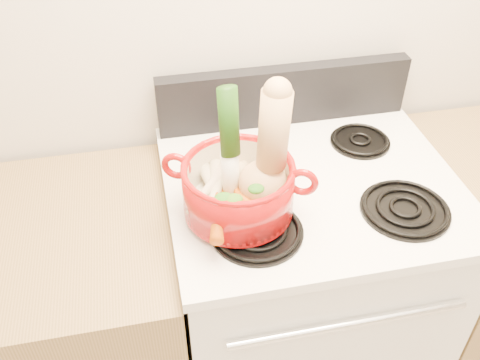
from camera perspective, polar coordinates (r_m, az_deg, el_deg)
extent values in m
cube|color=beige|center=(1.55, 4.76, 18.25)|extent=(3.50, 0.02, 2.60)
cube|color=silver|center=(1.79, 6.35, -12.25)|extent=(0.76, 0.65, 0.92)
cube|color=white|center=(1.45, 7.67, -0.54)|extent=(0.78, 0.67, 0.03)
cube|color=black|center=(1.62, 4.74, 9.02)|extent=(0.76, 0.05, 0.18)
cylinder|color=silver|center=(1.35, 11.62, -14.80)|extent=(0.60, 0.02, 0.02)
cylinder|color=black|center=(1.28, 1.81, -5.37)|extent=(0.22, 0.22, 0.02)
cylinder|color=black|center=(1.39, 17.21, -2.88)|extent=(0.22, 0.22, 0.02)
cylinder|color=black|center=(1.50, -0.80, 2.58)|extent=(0.17, 0.17, 0.02)
cylinder|color=black|center=(1.60, 12.70, 4.18)|extent=(0.17, 0.17, 0.02)
cylinder|color=#970A0A|center=(1.27, -0.18, -0.91)|extent=(0.35, 0.35, 0.13)
torus|color=#970A0A|center=(1.28, -6.81, 1.50)|extent=(0.07, 0.05, 0.07)
torus|color=#970A0A|center=(1.23, 6.69, -0.23)|extent=(0.07, 0.05, 0.07)
cylinder|color=white|center=(1.22, -1.07, 3.67)|extent=(0.06, 0.09, 0.31)
ellipsoid|color=#D3B982|center=(1.36, -0.75, 1.15)|extent=(0.09, 0.08, 0.04)
cone|color=beige|center=(1.30, -2.89, -0.97)|extent=(0.06, 0.20, 0.05)
cone|color=beige|center=(1.28, -2.69, -1.30)|extent=(0.13, 0.20, 0.06)
cone|color=beige|center=(1.29, -2.80, -0.84)|extent=(0.08, 0.18, 0.05)
cone|color=beige|center=(1.28, -3.40, -0.81)|extent=(0.15, 0.15, 0.05)
cone|color=#C35909|center=(1.26, -1.38, -2.75)|extent=(0.03, 0.16, 0.05)
cone|color=#CA4B0A|center=(1.22, -2.51, -3.95)|extent=(0.06, 0.16, 0.05)
cone|color=#D55F0A|center=(1.27, -0.16, -1.54)|extent=(0.08, 0.16, 0.04)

